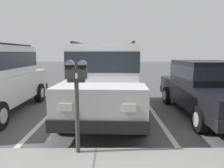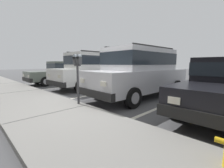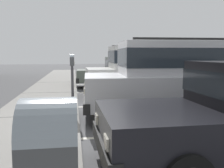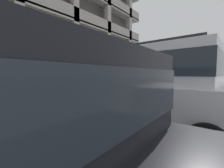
# 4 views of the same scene
# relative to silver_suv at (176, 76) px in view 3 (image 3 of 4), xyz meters

# --- Properties ---
(ground_plane) EXTENTS (80.00, 80.00, 0.10)m
(ground_plane) POSITION_rel_silver_suv_xyz_m (0.13, 2.33, -1.14)
(ground_plane) COLOR #565659
(sidewalk) EXTENTS (40.00, 2.20, 0.12)m
(sidewalk) POSITION_rel_silver_suv_xyz_m (0.13, 3.63, -1.03)
(sidewalk) COLOR gray
(sidewalk) RESTS_ON ground_plane
(parking_stall_lines) EXTENTS (12.32, 4.80, 0.01)m
(parking_stall_lines) POSITION_rel_silver_suv_xyz_m (1.66, 0.93, -1.08)
(parking_stall_lines) COLOR silver
(parking_stall_lines) RESTS_ON ground_plane
(silver_suv) EXTENTS (2.18, 4.87, 2.03)m
(silver_suv) POSITION_rel_silver_suv_xyz_m (0.00, 0.00, 0.00)
(silver_suv) COLOR silver
(silver_suv) RESTS_ON ground_plane
(dark_hatchback) EXTENTS (2.04, 4.79, 2.03)m
(dark_hatchback) POSITION_rel_silver_suv_xyz_m (3.37, -0.21, 0.00)
(dark_hatchback) COLOR silver
(dark_hatchback) RESTS_ON ground_plane
(blue_coupe) EXTENTS (1.93, 4.52, 1.54)m
(blue_coupe) POSITION_rel_silver_suv_xyz_m (6.47, 0.19, -0.27)
(blue_coupe) COLOR #5B665B
(blue_coupe) RESTS_ON ground_plane
(parking_meter_near) EXTENTS (0.35, 0.12, 1.54)m
(parking_meter_near) POSITION_rel_silver_suv_xyz_m (0.43, 2.68, 0.18)
(parking_meter_near) COLOR #47474C
(parking_meter_near) RESTS_ON sidewalk
(fire_hydrant) EXTENTS (0.30, 0.30, 0.70)m
(fire_hydrant) POSITION_rel_silver_suv_xyz_m (-3.44, 2.98, -0.62)
(fire_hydrant) COLOR gold
(fire_hydrant) RESTS_ON sidewalk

